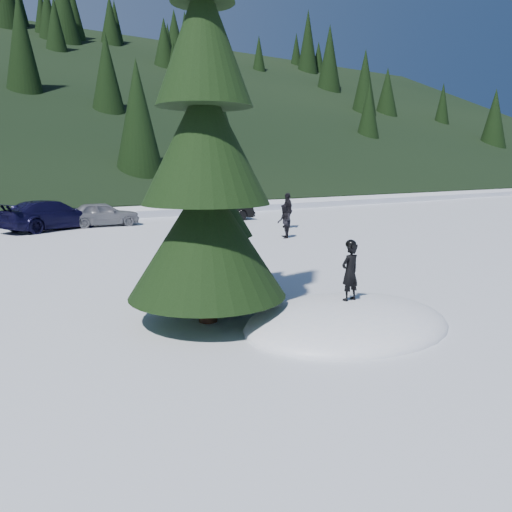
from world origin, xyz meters
TOP-DOWN VIEW (x-y plane):
  - ground at (0.00, 0.00)m, footprint 200.00×200.00m
  - snow_mound at (0.00, 0.00)m, footprint 4.48×3.52m
  - spruce_tall at (-2.20, 1.80)m, footprint 3.20×3.20m
  - spruce_short at (-1.20, 3.20)m, footprint 2.20×2.20m
  - child_skier at (0.12, 0.09)m, footprint 0.44×0.30m
  - adult_0 at (6.44, 10.49)m, footprint 0.87×0.92m
  - adult_1 at (8.83, 13.33)m, footprint 0.73×1.14m
  - adult_2 at (4.72, 12.84)m, footprint 1.03×1.33m
  - car_3 at (-1.41, 19.42)m, footprint 5.51×3.87m
  - car_4 at (1.18, 19.47)m, footprint 3.97×2.03m
  - car_5 at (7.76, 18.40)m, footprint 4.14×1.98m

SIDE VIEW (x-z plane):
  - ground at x=0.00m, z-range 0.00..0.00m
  - snow_mound at x=0.00m, z-range -0.48..0.48m
  - car_4 at x=1.18m, z-range 0.00..1.29m
  - car_5 at x=7.76m, z-range 0.00..1.31m
  - car_3 at x=-1.41m, z-range 0.00..1.48m
  - adult_0 at x=6.44m, z-range 0.00..1.51m
  - adult_1 at x=8.83m, z-range 0.00..1.81m
  - adult_2 at x=4.72m, z-range 0.00..1.82m
  - child_skier at x=0.12m, z-range 0.48..1.65m
  - spruce_short at x=-1.20m, z-range -0.58..4.79m
  - spruce_tall at x=-2.20m, z-range -0.98..7.62m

